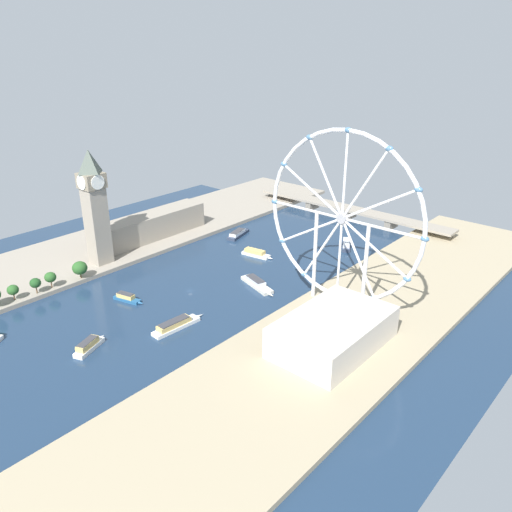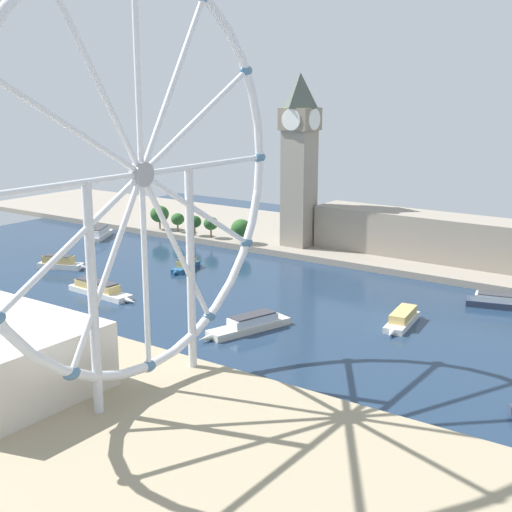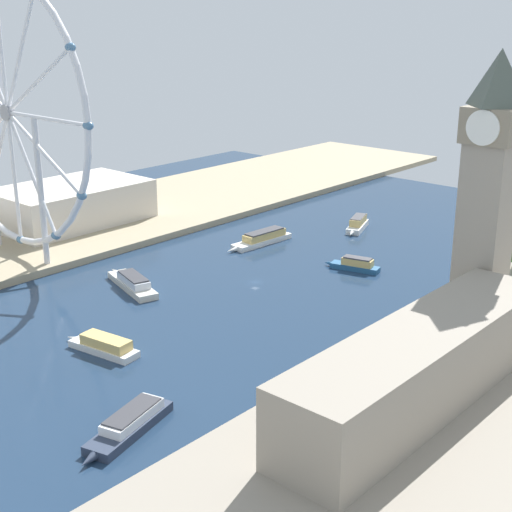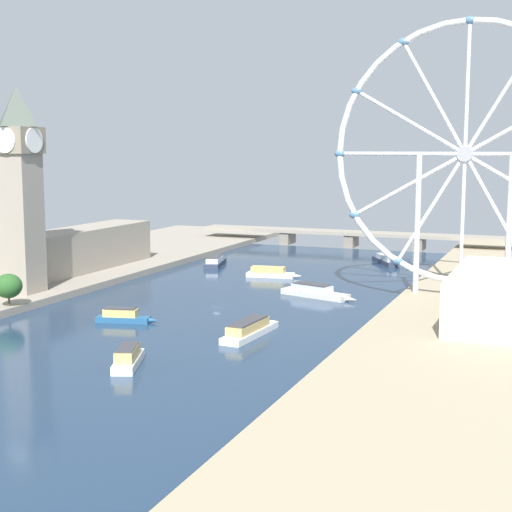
{
  "view_description": "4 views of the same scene",
  "coord_description": "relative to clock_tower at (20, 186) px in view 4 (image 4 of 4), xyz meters",
  "views": [
    {
      "loc": [
        240.35,
        -207.55,
        159.53
      ],
      "look_at": [
        20.57,
        45.03,
        17.22
      ],
      "focal_mm": 36.19,
      "sensor_mm": 36.0,
      "label": 1
    },
    {
      "loc": [
        216.44,
        170.66,
        82.52
      ],
      "look_at": [
        -0.21,
        16.92,
        17.93
      ],
      "focal_mm": 49.68,
      "sensor_mm": 36.0,
      "label": 2
    },
    {
      "loc": [
        -176.22,
        197.65,
        98.66
      ],
      "look_at": [
        -4.89,
        5.04,
        12.8
      ],
      "focal_mm": 52.17,
      "sensor_mm": 36.0,
      "label": 3
    },
    {
      "loc": [
        126.63,
        -270.55,
        62.56
      ],
      "look_at": [
        9.03,
        19.4,
        18.6
      ],
      "focal_mm": 53.61,
      "sensor_mm": 36.0,
      "label": 4
    }
  ],
  "objects": [
    {
      "name": "tour_boat_4",
      "position": [
        112.42,
        -23.72,
        -44.85
      ],
      "size": [
        9.05,
        36.73,
        5.7
      ],
      "rotation": [
        0.0,
        0.0,
        1.51
      ],
      "color": "white",
      "rests_on": "ground_plane"
    },
    {
      "name": "tour_boat_0",
      "position": [
        111.97,
        50.14,
        -45.02
      ],
      "size": [
        36.44,
        16.26,
        5.61
      ],
      "rotation": [
        0.0,
        0.0,
        5.99
      ],
      "color": "beige",
      "rests_on": "ground_plane"
    },
    {
      "name": "tour_boat_3",
      "position": [
        118.85,
        155.07,
        -45.1
      ],
      "size": [
        20.94,
        30.33,
        5.09
      ],
      "rotation": [
        0.0,
        0.0,
        2.12
      ],
      "color": "#2D384C",
      "rests_on": "ground_plane"
    },
    {
      "name": "river_bridge",
      "position": [
        82.14,
        220.22,
        -39.52
      ],
      "size": [
        202.6,
        17.7,
        9.93
      ],
      "color": "gray",
      "rests_on": "ground_plane"
    },
    {
      "name": "ground_plane",
      "position": [
        82.14,
        14.9,
        -47.25
      ],
      "size": [
        390.6,
        390.6,
        0.0
      ],
      "primitive_type": "plane",
      "color": "#1E334C"
    },
    {
      "name": "riverbank_right",
      "position": [
        192.44,
        14.9,
        -45.75
      ],
      "size": [
        90.0,
        520.0,
        3.0
      ],
      "primitive_type": "cube",
      "color": "tan",
      "rests_on": "ground_plane"
    },
    {
      "name": "parliament_block",
      "position": [
        -13.05,
        58.53,
        -33.95
      ],
      "size": [
        22.0,
        101.06,
        20.6
      ],
      "primitive_type": "cube",
      "color": "gray",
      "rests_on": "riverbank_left"
    },
    {
      "name": "tour_boat_5",
      "position": [
        93.48,
        -70.18,
        -44.66
      ],
      "size": [
        13.13,
        24.09,
        6.14
      ],
      "rotation": [
        0.0,
        0.0,
        1.94
      ],
      "color": "white",
      "rests_on": "ground_plane"
    },
    {
      "name": "tour_boat_6",
      "position": [
        35.06,
        114.04,
        -45.05
      ],
      "size": [
        14.45,
        32.3,
        5.26
      ],
      "rotation": [
        0.0,
        0.0,
        1.83
      ],
      "color": "#2D384C",
      "rests_on": "ground_plane"
    },
    {
      "name": "tour_boat_1",
      "position": [
        75.91,
        90.61,
        -45.04
      ],
      "size": [
        27.76,
        10.15,
        5.16
      ],
      "rotation": [
        0.0,
        0.0,
        0.14
      ],
      "color": "white",
      "rests_on": "ground_plane"
    },
    {
      "name": "ferris_wheel",
      "position": [
        170.75,
        59.58,
        12.74
      ],
      "size": [
        107.9,
        3.2,
        110.76
      ],
      "color": "silver",
      "rests_on": "riverbank_right"
    },
    {
      "name": "tour_boat_2",
      "position": [
        61.77,
        -21.9,
        -45.06
      ],
      "size": [
        23.08,
        9.66,
        5.39
      ],
      "rotation": [
        0.0,
        0.0,
        0.24
      ],
      "color": "#235684",
      "rests_on": "ground_plane"
    },
    {
      "name": "clock_tower",
      "position": [
        0.0,
        0.0,
        0.0
      ],
      "size": [
        16.83,
        16.83,
        85.05
      ],
      "color": "gray",
      "rests_on": "riverbank_left"
    }
  ]
}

